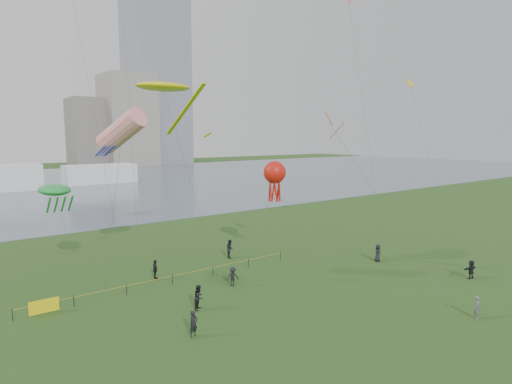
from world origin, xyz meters
TOP-DOWN VIEW (x-y plane):
  - ground_plane at (0.00, 0.00)m, footprint 400.00×400.00m
  - lake at (0.00, 100.00)m, footprint 400.00×120.00m
  - tower at (62.00, 168.00)m, footprint 24.00×24.00m
  - building_mid at (46.00, 162.00)m, footprint 20.00×20.00m
  - building_low at (32.00, 168.00)m, footprint 16.00×18.00m
  - pavilion_right at (14.00, 98.00)m, footprint 18.00×7.00m
  - fence at (-11.65, 14.47)m, footprint 24.07×0.07m
  - kite_flyer at (8.31, -4.47)m, footprint 0.70×0.65m
  - spectator_a at (-6.33, 8.51)m, footprint 1.12×1.09m
  - spectator_b at (-1.66, 11.05)m, footprint 1.15×0.78m
  - spectator_c at (-6.14, 16.67)m, footprint 0.57×1.07m
  - spectator_d at (14.05, 8.26)m, footprint 0.96×0.72m
  - spectator_e at (16.34, -0.03)m, footprint 1.59×0.70m
  - spectator_f at (-8.74, 4.93)m, footprint 0.70×0.54m
  - spectator_g at (2.86, 18.30)m, footprint 1.07×1.15m
  - kite_stingray at (-3.23, 20.12)m, footprint 5.36×10.15m
  - kite_windsock at (-8.40, 17.37)m, footprint 4.38×5.14m
  - kite_creature at (-13.21, 20.31)m, footprint 2.44×7.28m
  - kite_octopus at (5.64, 14.47)m, footprint 5.91×3.73m
  - kite_delta at (6.13, 7.03)m, footprint 1.74×14.15m
  - small_kites at (5.37, 17.69)m, footprint 32.09×17.11m

SIDE VIEW (x-z plane):
  - ground_plane at x=0.00m, z-range 0.00..0.00m
  - lake at x=0.00m, z-range -0.02..0.06m
  - fence at x=-11.65m, z-range 0.03..1.08m
  - kite_flyer at x=8.31m, z-range 0.00..1.61m
  - spectator_b at x=-1.66m, z-range 0.00..1.64m
  - spectator_e at x=16.34m, z-range 0.00..1.66m
  - spectator_f at x=-8.74m, z-range 0.00..1.69m
  - spectator_c at x=-6.14m, z-range 0.00..1.75m
  - spectator_d at x=14.05m, z-range 0.00..1.77m
  - spectator_a at x=-6.33m, z-range 0.00..1.81m
  - spectator_g at x=2.86m, z-range 0.00..1.90m
  - pavilion_right at x=14.00m, z-range 0.00..5.00m
  - kite_creature at x=-13.21m, z-range 3.82..12.39m
  - kite_octopus at x=5.64m, z-range 3.89..14.04m
  - kite_windsock at x=-8.40m, z-range 5.53..20.47m
  - kite_delta at x=6.13m, z-range 5.85..20.42m
  - building_low at x=32.00m, z-range 0.00..28.00m
  - kite_stingray at x=-3.23m, z-range 8.31..25.91m
  - building_mid at x=46.00m, z-range 0.00..38.00m
  - small_kites at x=5.37m, z-range 19.08..29.59m
  - tower at x=62.00m, z-range 0.00..120.00m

